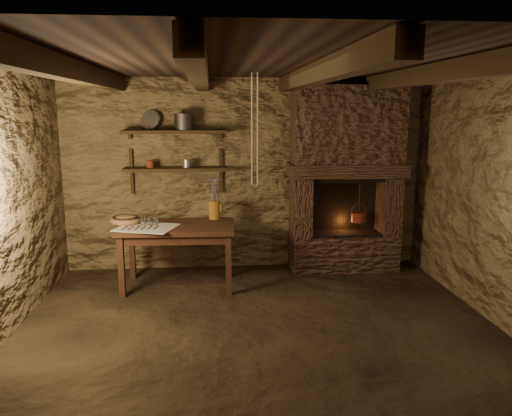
{
  "coord_description": "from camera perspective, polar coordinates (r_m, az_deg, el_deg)",
  "views": [
    {
      "loc": [
        -0.41,
        -4.27,
        2.01
      ],
      "look_at": [
        0.05,
        0.9,
        0.98
      ],
      "focal_mm": 35.0,
      "sensor_mm": 36.0,
      "label": 1
    }
  ],
  "objects": [
    {
      "name": "rusty_tin",
      "position": [
        6.19,
        -12.0,
        4.94
      ],
      "size": [
        0.11,
        0.11,
        0.09
      ],
      "primitive_type": "cylinder",
      "rotation": [
        0.0,
        0.0,
        -0.35
      ],
      "color": "#5D2712",
      "rests_on": "shelf_lower"
    },
    {
      "name": "shelf_upper",
      "position": [
        6.13,
        -9.3,
        8.6
      ],
      "size": [
        1.25,
        0.3,
        0.04
      ],
      "primitive_type": "cube",
      "color": "black",
      "rests_on": "back_wall"
    },
    {
      "name": "right_wall",
      "position": [
        5.09,
        26.47,
        0.85
      ],
      "size": [
        0.04,
        4.0,
        2.4
      ],
      "primitive_type": "cube",
      "color": "brown",
      "rests_on": "floor"
    },
    {
      "name": "tin_pan",
      "position": [
        6.26,
        -11.95,
        9.83
      ],
      "size": [
        0.26,
        0.19,
        0.24
      ],
      "primitive_type": "cylinder",
      "rotation": [
        1.26,
        0.0,
        -0.4
      ],
      "color": "#A3A39E",
      "rests_on": "shelf_upper"
    },
    {
      "name": "front_wall",
      "position": [
        2.44,
        4.84,
        -8.17
      ],
      "size": [
        4.5,
        0.04,
        2.4
      ],
      "primitive_type": "cube",
      "color": "brown",
      "rests_on": "floor"
    },
    {
      "name": "back_wall",
      "position": [
        6.34,
        -1.33,
        3.82
      ],
      "size": [
        4.5,
        0.04,
        2.4
      ],
      "primitive_type": "cube",
      "color": "brown",
      "rests_on": "floor"
    },
    {
      "name": "ceiling",
      "position": [
        4.31,
        0.4,
        16.38
      ],
      "size": [
        4.5,
        4.0,
        0.04
      ],
      "primitive_type": "cube",
      "color": "black",
      "rests_on": "back_wall"
    },
    {
      "name": "small_kettle",
      "position": [
        6.15,
        -7.9,
        5.07
      ],
      "size": [
        0.17,
        0.15,
        0.15
      ],
      "primitive_type": null,
      "rotation": [
        0.0,
        0.0,
        0.39
      ],
      "color": "#A3A39E",
      "rests_on": "shelf_lower"
    },
    {
      "name": "floor",
      "position": [
        4.74,
        0.36,
        -13.93
      ],
      "size": [
        4.5,
        4.5,
        0.0
      ],
      "primitive_type": "plane",
      "color": "black",
      "rests_on": "ground"
    },
    {
      "name": "red_pot",
      "position": [
        6.4,
        11.65,
        -0.94
      ],
      "size": [
        0.23,
        0.23,
        0.54
      ],
      "rotation": [
        0.0,
        0.0,
        0.38
      ],
      "color": "maroon",
      "rests_on": "hearth"
    },
    {
      "name": "linen_cloth",
      "position": [
        5.61,
        -12.39,
        -2.19
      ],
      "size": [
        0.74,
        0.66,
        0.01
      ],
      "primitive_type": "cube",
      "rotation": [
        0.0,
        0.0,
        -0.32
      ],
      "color": "beige",
      "rests_on": "work_table"
    },
    {
      "name": "beam_mid_left",
      "position": [
        4.28,
        -6.52,
        15.13
      ],
      "size": [
        0.14,
        3.95,
        0.16
      ],
      "primitive_type": "cube",
      "color": "black",
      "rests_on": "ceiling"
    },
    {
      "name": "work_table",
      "position": [
        5.79,
        -8.92,
        -5.16
      ],
      "size": [
        1.31,
        0.78,
        0.73
      ],
      "rotation": [
        0.0,
        0.0,
        -0.04
      ],
      "color": "#331B11",
      "rests_on": "floor"
    },
    {
      "name": "hearth",
      "position": [
        6.31,
        10.23,
        3.86
      ],
      "size": [
        1.43,
        0.51,
        2.3
      ],
      "color": "#3A261D",
      "rests_on": "floor"
    },
    {
      "name": "iron_stockpot",
      "position": [
        6.12,
        -8.19,
        9.63
      ],
      "size": [
        0.26,
        0.26,
        0.18
      ],
      "primitive_type": "cylinder",
      "rotation": [
        0.0,
        0.0,
        -0.1
      ],
      "color": "#2C2927",
      "rests_on": "shelf_upper"
    },
    {
      "name": "shelf_lower",
      "position": [
        6.17,
        -9.17,
        4.42
      ],
      "size": [
        1.25,
        0.3,
        0.04
      ],
      "primitive_type": "cube",
      "color": "black",
      "rests_on": "back_wall"
    },
    {
      "name": "wooden_bowl",
      "position": [
        5.85,
        -14.66,
        -1.4
      ],
      "size": [
        0.45,
        0.45,
        0.12
      ],
      "primitive_type": "ellipsoid",
      "rotation": [
        0.0,
        0.0,
        -0.41
      ],
      "color": "#9C6843",
      "rests_on": "work_table"
    },
    {
      "name": "hanging_ropes",
      "position": [
        5.34,
        -0.15,
        8.92
      ],
      "size": [
        0.08,
        0.08,
        1.2
      ],
      "primitive_type": null,
      "color": "beige",
      "rests_on": "ceiling"
    },
    {
      "name": "beam_far_right",
      "position": [
        4.69,
        19.59,
        14.23
      ],
      "size": [
        0.14,
        3.95,
        0.16
      ],
      "primitive_type": "cube",
      "color": "black",
      "rests_on": "ceiling"
    },
    {
      "name": "pewter_cutlery_row",
      "position": [
        5.59,
        -12.42,
        -2.14
      ],
      "size": [
        0.55,
        0.35,
        0.01
      ],
      "primitive_type": null,
      "rotation": [
        0.0,
        0.0,
        -0.32
      ],
      "color": "gray",
      "rests_on": "linen_cloth"
    },
    {
      "name": "stoneware_jug",
      "position": [
        5.92,
        -4.75,
        0.79
      ],
      "size": [
        0.18,
        0.18,
        0.5
      ],
      "rotation": [
        0.0,
        0.0,
        -0.4
      ],
      "color": "#95611C",
      "rests_on": "work_table"
    },
    {
      "name": "beam_mid_right",
      "position": [
        4.38,
        7.16,
        15.03
      ],
      "size": [
        0.14,
        3.95,
        0.16
      ],
      "primitive_type": "cube",
      "color": "black",
      "rests_on": "ceiling"
    },
    {
      "name": "beam_far_left",
      "position": [
        4.42,
        -20.02,
        14.43
      ],
      "size": [
        0.14,
        3.95,
        0.16
      ],
      "primitive_type": "cube",
      "color": "black",
      "rests_on": "ceiling"
    },
    {
      "name": "drinking_glasses",
      "position": [
        5.71,
        -12.06,
        -1.49
      ],
      "size": [
        0.2,
        0.06,
        0.08
      ],
      "primitive_type": null,
      "color": "white",
      "rests_on": "linen_cloth"
    }
  ]
}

